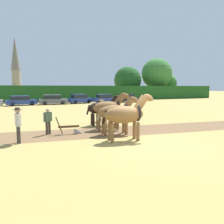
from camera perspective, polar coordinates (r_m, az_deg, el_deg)
name	(u,v)px	position (r m, az deg, el deg)	size (l,w,h in m)	color
ground_plane	(150,143)	(11.14, 9.82, -7.90)	(240.00, 240.00, 0.00)	#A88E4C
plowed_furrow_strip	(32,136)	(13.16, -20.20, -5.96)	(30.95, 3.09, 0.01)	brown
hedgerow	(53,94)	(42.80, -15.12, 4.65)	(77.53, 1.42, 3.04)	#1E511E
tree_center_left	(128,80)	(53.49, 4.10, 8.25)	(6.58, 6.58, 7.67)	brown
tree_center	(157,74)	(56.56, 11.61, 9.81)	(7.57, 7.57, 9.91)	#4C3823
tree_center_right	(168,83)	(59.52, 14.33, 7.34)	(4.72, 4.72, 6.17)	#4C3823
church_spire	(16,66)	(68.89, -23.85, 11.05)	(2.60, 2.60, 16.89)	gray
draft_horse_lead_left	(126,114)	(11.23, 3.70, -0.62)	(2.87, 1.15, 2.48)	brown
draft_horse_lead_right	(116,112)	(12.73, 1.18, -0.05)	(2.63, 1.11, 2.28)	brown
draft_horse_trail_left	(109,108)	(14.23, -0.74, 1.10)	(2.63, 1.09, 2.46)	brown
draft_horse_trail_right	(103,108)	(15.77, -2.32, 1.04)	(2.74, 1.14, 2.25)	black
plow	(71,129)	(13.13, -10.69, -4.32)	(1.51, 0.50, 1.13)	#4C331E
farmer_at_plow	(48,120)	(13.24, -16.41, -1.92)	(0.53, 0.42, 1.53)	#38332D
farmer_beside_team	(101,108)	(17.49, -2.82, 0.98)	(0.50, 0.53, 1.80)	#28334C
farmer_onlooker_left	(18,122)	(11.65, -23.35, -2.45)	(0.45, 0.67, 1.77)	#38332D
parked_car_left	(21,101)	(35.68, -22.70, 2.73)	(4.55, 2.34, 1.46)	navy
parked_car_center_left	(53,100)	(36.14, -15.19, 3.10)	(4.48, 1.91, 1.54)	#565B66
parked_car_center	(80,99)	(37.58, -8.41, 3.40)	(4.20, 2.38, 1.57)	navy
parked_car_center_right	(104,99)	(38.23, -1.98, 3.49)	(3.87, 1.85, 1.52)	navy
parked_car_right	(127,98)	(39.97, 3.96, 3.59)	(4.54, 2.45, 1.49)	black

